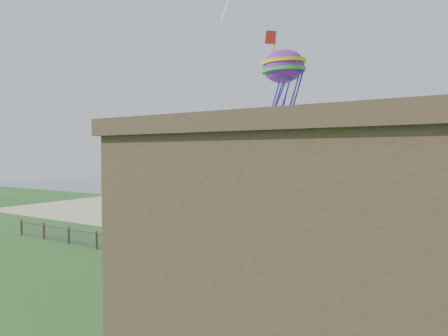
{
  "coord_description": "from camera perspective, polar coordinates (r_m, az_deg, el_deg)",
  "views": [
    {
      "loc": [
        13.03,
        -12.49,
        6.57
      ],
      "look_at": [
        0.17,
        8.0,
        5.73
      ],
      "focal_mm": 32.0,
      "sensor_mm": 36.0,
      "label": 1
    }
  ],
  "objects": [
    {
      "name": "ocean",
      "position": [
        79.83,
        22.63,
        -2.87
      ],
      "size": [
        160.0,
        68.0,
        0.02
      ],
      "primitive_type": "cube",
      "color": "slate",
      "rests_on": "ground"
    },
    {
      "name": "ground",
      "position": [
        19.21,
        -13.94,
        -18.06
      ],
      "size": [
        160.0,
        160.0,
        0.0
      ],
      "primitive_type": "plane",
      "color": "#276121",
      "rests_on": "ground"
    },
    {
      "name": "chainlink_fence",
      "position": [
        23.41,
        -3.04,
        -12.91
      ],
      "size": [
        36.2,
        0.2,
        1.25
      ],
      "primitive_type": null,
      "color": "brown",
      "rests_on": "ground"
    },
    {
      "name": "sand_beach",
      "position": [
        37.45,
        11.35,
        -8.14
      ],
      "size": [
        72.0,
        20.0,
        0.02
      ],
      "primitive_type": "cube",
      "color": "#BCAE87",
      "rests_on": "ground"
    },
    {
      "name": "kite_red",
      "position": [
        32.38,
        6.67,
        17.35
      ],
      "size": [
        1.68,
        1.7,
        1.93
      ],
      "primitive_type": null,
      "rotation": [
        0.44,
        0.0,
        0.75
      ],
      "color": "red"
    },
    {
      "name": "picnic_table",
      "position": [
        16.63,
        10.65,
        -20.03
      ],
      "size": [
        1.64,
        1.25,
        0.68
      ],
      "primitive_type": null,
      "rotation": [
        0.0,
        0.0,
        0.02
      ],
      "color": "brown",
      "rests_on": "ground"
    },
    {
      "name": "octopus_kite",
      "position": [
        29.29,
        8.47,
        10.82
      ],
      "size": [
        3.79,
        3.11,
        6.79
      ],
      "primitive_type": null,
      "rotation": [
        0.0,
        0.0,
        0.26
      ],
      "color": "#D92263"
    }
  ]
}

